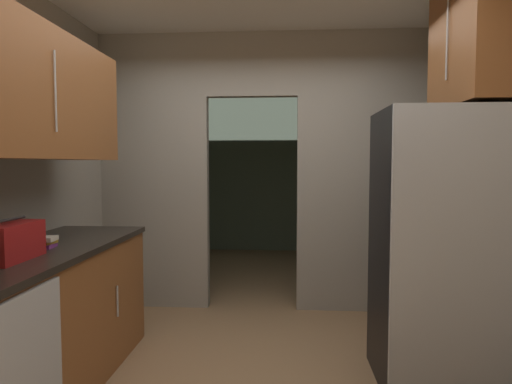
{
  "coord_description": "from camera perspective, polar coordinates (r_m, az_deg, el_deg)",
  "views": [
    {
      "loc": [
        0.23,
        -2.82,
        1.47
      ],
      "look_at": [
        -0.04,
        1.08,
        1.22
      ],
      "focal_mm": 31.34,
      "sensor_mm": 36.0,
      "label": 1
    }
  ],
  "objects": [
    {
      "name": "refrigerator",
      "position": [
        3.2,
        22.38,
        -6.69
      ],
      "size": [
        0.79,
        0.74,
        1.81
      ],
      "color": "black",
      "rests_on": "ground"
    },
    {
      "name": "upper_cabinet_counterside",
      "position": [
        3.0,
        -27.36,
        11.32
      ],
      "size": [
        0.36,
        1.96,
        0.79
      ],
      "color": "brown"
    },
    {
      "name": "boombox",
      "position": [
        2.78,
        -28.91,
        -5.58
      ],
      "size": [
        0.2,
        0.39,
        0.23
      ],
      "color": "maroon",
      "rests_on": "lower_cabinet_run"
    },
    {
      "name": "adjoining_room_shell",
      "position": [
        6.53,
        1.91,
        2.86
      ],
      "size": [
        3.29,
        3.1,
        2.75
      ],
      "color": "slate",
      "rests_on": "ground"
    },
    {
      "name": "lower_cabinet_run",
      "position": [
        3.13,
        -26.57,
        -15.28
      ],
      "size": [
        0.69,
        2.17,
        0.94
      ],
      "color": "brown",
      "rests_on": "ground"
    },
    {
      "name": "kitchen_partition",
      "position": [
        4.47,
        1.38,
        3.55
      ],
      "size": [
        3.29,
        0.12,
        2.75
      ],
      "color": "#9E998C",
      "rests_on": "ground"
    },
    {
      "name": "upper_cabinet_fridgeside",
      "position": [
        3.42,
        26.21,
        17.13
      ],
      "size": [
        0.36,
        0.87,
        0.89
      ],
      "color": "brown"
    },
    {
      "name": "book_stack",
      "position": [
        3.1,
        -25.29,
        -5.78
      ],
      "size": [
        0.13,
        0.15,
        0.07
      ],
      "color": "#8C3893",
      "rests_on": "lower_cabinet_run"
    }
  ]
}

